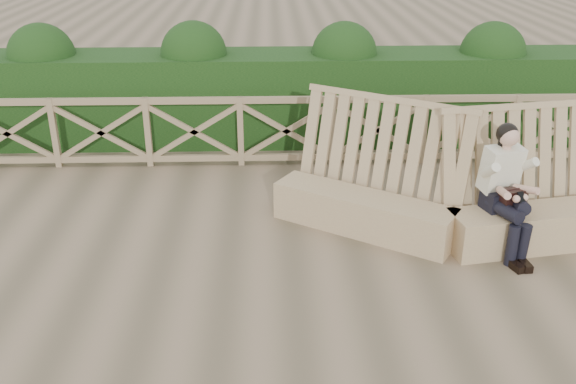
{
  "coord_description": "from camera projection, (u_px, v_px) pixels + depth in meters",
  "views": [
    {
      "loc": [
        -0.26,
        -5.97,
        3.76
      ],
      "look_at": [
        -0.07,
        0.4,
        0.9
      ],
      "focal_mm": 40.0,
      "sensor_mm": 36.0,
      "label": 1
    }
  ],
  "objects": [
    {
      "name": "woman",
      "position": [
        506.0,
        186.0,
        7.35
      ],
      "size": [
        0.55,
        0.97,
        1.53
      ],
      "rotation": [
        0.0,
        0.0,
        0.3
      ],
      "color": "black",
      "rests_on": "ground"
    },
    {
      "name": "hedge",
      "position": [
        284.0,
        97.0,
        10.97
      ],
      "size": [
        12.0,
        1.2,
        1.5
      ],
      "primitive_type": "cube",
      "color": "black",
      "rests_on": "ground"
    },
    {
      "name": "bench",
      "position": [
        452.0,
        205.0,
        7.83
      ],
      "size": [
        4.37,
        1.92,
        1.62
      ],
      "rotation": [
        0.0,
        0.0,
        -0.2
      ],
      "color": "#9A7A58",
      "rests_on": "ground"
    },
    {
      "name": "ground",
      "position": [
        295.0,
        282.0,
        6.99
      ],
      "size": [
        60.0,
        60.0,
        0.0
      ],
      "primitive_type": "plane",
      "color": "brown",
      "rests_on": "ground"
    },
    {
      "name": "guardrail",
      "position": [
        286.0,
        131.0,
        9.95
      ],
      "size": [
        10.1,
        0.09,
        1.1
      ],
      "color": "#7F644A",
      "rests_on": "ground"
    }
  ]
}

